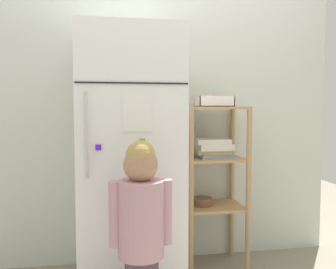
# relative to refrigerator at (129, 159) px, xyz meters

# --- Properties ---
(kitchen_wall_back) EXTENTS (2.61, 0.03, 2.12)m
(kitchen_wall_back) POSITION_rel_refrigerator_xyz_m (0.28, 0.36, 0.25)
(kitchen_wall_back) COLOR silver
(kitchen_wall_back) RESTS_ON ground
(refrigerator) EXTENTS (0.63, 0.69, 1.62)m
(refrigerator) POSITION_rel_refrigerator_xyz_m (0.00, 0.00, 0.00)
(refrigerator) COLOR white
(refrigerator) RESTS_ON ground
(child_standing) EXTENTS (0.32, 0.23, 0.98)m
(child_standing) POSITION_rel_refrigerator_xyz_m (0.02, -0.56, -0.22)
(child_standing) COLOR #523E50
(child_standing) RESTS_ON ground
(pantry_shelf_unit) EXTENTS (0.44, 0.36, 1.15)m
(pantry_shelf_unit) POSITION_rel_refrigerator_xyz_m (0.60, 0.15, -0.08)
(pantry_shelf_unit) COLOR tan
(pantry_shelf_unit) RESTS_ON ground
(fruit_bin) EXTENTS (0.25, 0.16, 0.09)m
(fruit_bin) POSITION_rel_refrigerator_xyz_m (0.60, 0.13, 0.37)
(fruit_bin) COLOR white
(fruit_bin) RESTS_ON pantry_shelf_unit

